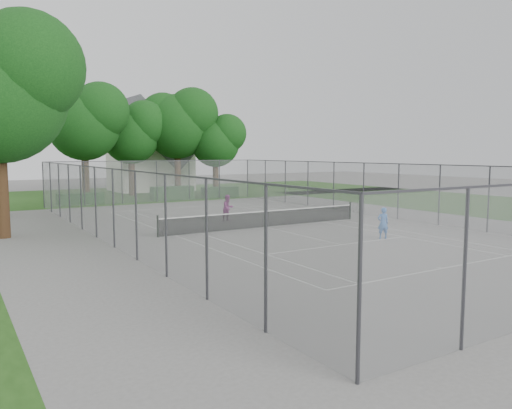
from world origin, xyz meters
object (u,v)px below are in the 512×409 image
girl_player (383,223)px  house (150,153)px  tennis_net (265,218)px  woman_player (228,208)px

girl_player → house: bearing=-68.0°
house → tennis_net: bearing=-97.8°
tennis_net → girl_player: girl_player is taller
house → girl_player: (-1.21, -35.89, -3.31)m
woman_player → tennis_net: bearing=-94.5°
house → girl_player: bearing=-91.9°
tennis_net → woman_player: size_ratio=7.93×
tennis_net → house: (4.07, 29.70, 3.57)m
tennis_net → woman_player: woman_player is taller
tennis_net → house: bearing=82.2°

